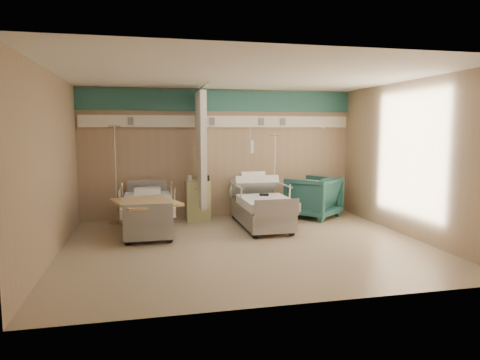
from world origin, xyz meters
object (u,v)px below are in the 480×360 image
Objects in this scene: bed_left at (148,216)px; visitor_armchair at (313,197)px; bedside_cabinet at (198,200)px; iv_stand_left at (117,204)px; iv_stand_right at (274,200)px; bed_right at (261,211)px.

visitor_armchair reaches higher than bed_left.
bedside_cabinet is 1.66m from iv_stand_left.
bedside_cabinet is at bearing -179.46° from iv_stand_right.
bed_right is at bearing -121.56° from iv_stand_right.
bed_right is 2.17× the size of visitor_armchair.
bedside_cabinet is at bearing 0.28° from iv_stand_left.
bedside_cabinet reaches higher than bed_left.
bed_left is 2.54× the size of bedside_cabinet.
iv_stand_left is (-1.66, -0.01, -0.01)m from bedside_cabinet.
iv_stand_right reaches higher than bedside_cabinet.
bedside_cabinet is 2.53m from visitor_armchair.
visitor_armchair is (3.56, 0.60, 0.14)m from bed_left.
visitor_armchair is at bearing -21.60° from iv_stand_right.
iv_stand_right is at bearing -60.72° from visitor_armchair.
bed_left is 2.91m from iv_stand_right.
iv_stand_right reaches higher than visitor_armchair.
iv_stand_left reaches higher than bedside_cabinet.
iv_stand_left reaches higher than bed_left.
bed_right is 1.49m from visitor_armchair.
iv_stand_right is at bearing 0.54° from bedside_cabinet.
visitor_armchair is 0.86m from iv_stand_right.
iv_stand_left is (-4.18, 0.29, -0.04)m from visitor_armchair.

